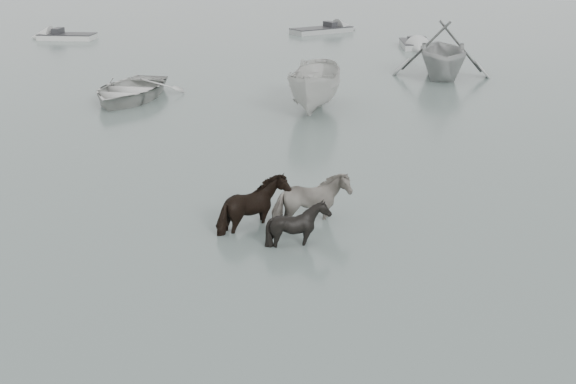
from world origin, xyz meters
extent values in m
plane|color=#53625B|center=(0.00, 0.00, 0.00)|extent=(140.00, 140.00, 0.00)
imported|color=black|center=(0.41, 2.10, 0.80)|extent=(2.08, 1.68, 1.60)
imported|color=black|center=(-0.82, 1.39, 0.82)|extent=(1.61, 1.81, 1.63)
imported|color=black|center=(0.40, 0.67, 0.66)|extent=(1.49, 1.40, 1.33)
imported|color=beige|center=(-9.86, 14.00, 0.55)|extent=(3.93, 5.41, 1.10)
imported|color=#A2A5A3|center=(3.08, 22.12, 1.48)|extent=(5.45, 6.12, 2.96)
imported|color=beige|center=(-1.73, 14.00, 1.00)|extent=(2.18, 5.25, 2.00)
camera|label=1|loc=(3.54, -14.24, 6.77)|focal=45.00mm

